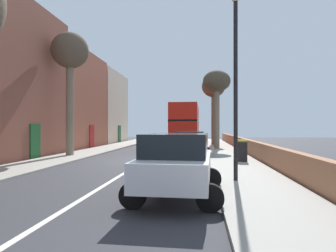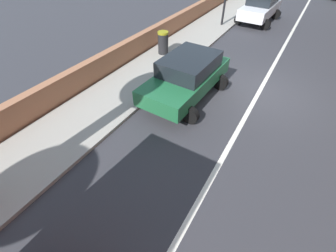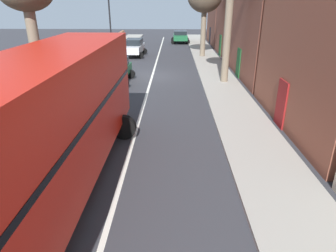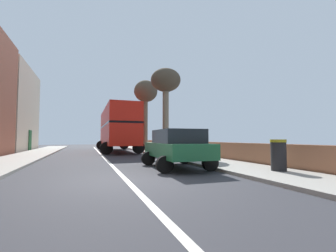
{
  "view_description": "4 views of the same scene",
  "coord_description": "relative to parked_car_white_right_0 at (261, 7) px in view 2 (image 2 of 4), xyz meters",
  "views": [
    {
      "loc": [
        3.09,
        -17.28,
        1.91
      ],
      "look_at": [
        0.84,
        4.96,
        1.98
      ],
      "focal_mm": 33.26,
      "sensor_mm": 36.0,
      "label": 1
    },
    {
      "loc": [
        -0.92,
        8.98,
        5.34
      ],
      "look_at": [
        1.4,
        5.13,
        1.32
      ],
      "focal_mm": 24.57,
      "sensor_mm": 36.0,
      "label": 2
    },
    {
      "loc": [
        -1.66,
        22.28,
        5.27
      ],
      "look_at": [
        -1.48,
        13.28,
        1.48
      ],
      "focal_mm": 31.69,
      "sensor_mm": 36.0,
      "label": 3
    },
    {
      "loc": [
        -1.2,
        -6.98,
        1.28
      ],
      "look_at": [
        2.65,
        3.37,
        1.88
      ],
      "focal_mm": 23.84,
      "sensor_mm": 36.0,
      "label": 4
    }
  ],
  "objects": [
    {
      "name": "litter_bin_right",
      "position": [
        2.8,
        8.11,
        -0.29
      ],
      "size": [
        0.55,
        0.55,
        1.11
      ],
      "color": "black",
      "rests_on": "sidewalk_right"
    },
    {
      "name": "sidewalk_right",
      "position": [
        2.4,
        8.97,
        -0.91
      ],
      "size": [
        2.6,
        60.0,
        0.12
      ],
      "primitive_type": "cube",
      "color": "#9E998E",
      "rests_on": "ground"
    },
    {
      "name": "road_centre_line",
      "position": [
        -2.5,
        8.97,
        -0.97
      ],
      "size": [
        0.16,
        54.0,
        0.01
      ],
      "primitive_type": "cube",
      "color": "silver",
      "rests_on": "ground"
    },
    {
      "name": "parked_car_white_right_0",
      "position": [
        0.0,
        0.0,
        0.0
      ],
      "size": [
        2.53,
        4.32,
        1.73
      ],
      "color": "silver",
      "rests_on": "ground"
    },
    {
      "name": "parked_car_green_right_1",
      "position": [
        0.0,
        10.86,
        -0.04
      ],
      "size": [
        2.6,
        4.25,
        1.64
      ],
      "color": "#1E6038",
      "rests_on": "ground"
    },
    {
      "name": "boundary_wall_right",
      "position": [
        3.95,
        8.97,
        -0.45
      ],
      "size": [
        0.36,
        54.0,
        1.04
      ],
      "primitive_type": "cube",
      "color": "#9E6647",
      "rests_on": "ground"
    },
    {
      "name": "ground_plane",
      "position": [
        -2.5,
        8.97,
        -0.97
      ],
      "size": [
        84.0,
        84.0,
        0.0
      ],
      "primitive_type": "plane",
      "color": "#333338"
    }
  ]
}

